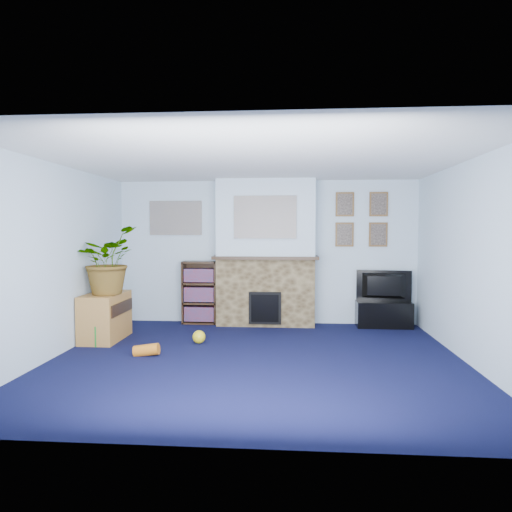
# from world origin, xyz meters

# --- Properties ---
(floor) EXTENTS (5.00, 4.50, 0.01)m
(floor) POSITION_xyz_m (0.00, 0.00, 0.00)
(floor) COLOR black
(floor) RESTS_ON ground
(ceiling) EXTENTS (5.00, 4.50, 0.01)m
(ceiling) POSITION_xyz_m (0.00, 0.00, 2.40)
(ceiling) COLOR white
(ceiling) RESTS_ON wall_back
(wall_back) EXTENTS (5.00, 0.04, 2.40)m
(wall_back) POSITION_xyz_m (0.00, 2.25, 1.20)
(wall_back) COLOR silver
(wall_back) RESTS_ON ground
(wall_front) EXTENTS (5.00, 0.04, 2.40)m
(wall_front) POSITION_xyz_m (0.00, -2.25, 1.20)
(wall_front) COLOR silver
(wall_front) RESTS_ON ground
(wall_left) EXTENTS (0.04, 4.50, 2.40)m
(wall_left) POSITION_xyz_m (-2.50, 0.00, 1.20)
(wall_left) COLOR silver
(wall_left) RESTS_ON ground
(wall_right) EXTENTS (0.04, 4.50, 2.40)m
(wall_right) POSITION_xyz_m (2.50, 0.00, 1.20)
(wall_right) COLOR silver
(wall_right) RESTS_ON ground
(chimney_breast) EXTENTS (1.72, 0.50, 2.40)m
(chimney_breast) POSITION_xyz_m (0.00, 2.05, 1.18)
(chimney_breast) COLOR brown
(chimney_breast) RESTS_ON ground
(collage_main) EXTENTS (1.00, 0.03, 0.68)m
(collage_main) POSITION_xyz_m (0.00, 1.84, 1.78)
(collage_main) COLOR gray
(collage_main) RESTS_ON chimney_breast
(collage_left) EXTENTS (0.90, 0.03, 0.58)m
(collage_left) POSITION_xyz_m (-1.55, 2.23, 1.78)
(collage_left) COLOR gray
(collage_left) RESTS_ON wall_back
(portrait_tl) EXTENTS (0.30, 0.03, 0.40)m
(portrait_tl) POSITION_xyz_m (1.30, 2.23, 2.00)
(portrait_tl) COLOR brown
(portrait_tl) RESTS_ON wall_back
(portrait_tr) EXTENTS (0.30, 0.03, 0.40)m
(portrait_tr) POSITION_xyz_m (1.85, 2.23, 2.00)
(portrait_tr) COLOR brown
(portrait_tr) RESTS_ON wall_back
(portrait_bl) EXTENTS (0.30, 0.03, 0.40)m
(portrait_bl) POSITION_xyz_m (1.30, 2.23, 1.50)
(portrait_bl) COLOR brown
(portrait_bl) RESTS_ON wall_back
(portrait_br) EXTENTS (0.30, 0.03, 0.40)m
(portrait_br) POSITION_xyz_m (1.85, 2.23, 1.50)
(portrait_br) COLOR brown
(portrait_br) RESTS_ON wall_back
(tv_stand) EXTENTS (0.87, 0.37, 0.41)m
(tv_stand) POSITION_xyz_m (1.92, 2.03, 0.23)
(tv_stand) COLOR black
(tv_stand) RESTS_ON ground
(television) EXTENTS (0.88, 0.25, 0.50)m
(television) POSITION_xyz_m (1.92, 2.05, 0.67)
(television) COLOR black
(television) RESTS_ON tv_stand
(bookshelf) EXTENTS (0.58, 0.28, 1.05)m
(bookshelf) POSITION_xyz_m (-1.11, 2.11, 0.50)
(bookshelf) COLOR black
(bookshelf) RESTS_ON ground
(sideboard) EXTENTS (0.48, 0.86, 0.67)m
(sideboard) POSITION_xyz_m (-2.24, 0.86, 0.35)
(sideboard) COLOR #AE7838
(sideboard) RESTS_ON ground
(potted_plant) EXTENTS (0.77, 0.88, 0.96)m
(potted_plant) POSITION_xyz_m (-2.19, 0.81, 1.15)
(potted_plant) COLOR #26661E
(potted_plant) RESTS_ON sideboard
(mantel_clock) EXTENTS (0.09, 0.05, 0.13)m
(mantel_clock) POSITION_xyz_m (-0.01, 2.00, 1.22)
(mantel_clock) COLOR gold
(mantel_clock) RESTS_ON chimney_breast
(mantel_candle) EXTENTS (0.05, 0.05, 0.17)m
(mantel_candle) POSITION_xyz_m (0.26, 2.00, 1.23)
(mantel_candle) COLOR #B2BFC6
(mantel_candle) RESTS_ON chimney_breast
(mantel_teddy) EXTENTS (0.14, 0.14, 0.14)m
(mantel_teddy) POSITION_xyz_m (-0.53, 2.00, 1.22)
(mantel_teddy) COLOR gray
(mantel_teddy) RESTS_ON chimney_breast
(mantel_can) EXTENTS (0.07, 0.07, 0.13)m
(mantel_can) POSITION_xyz_m (0.74, 2.00, 1.21)
(mantel_can) COLOR orange
(mantel_can) RESTS_ON chimney_breast
(green_crate) EXTENTS (0.43, 0.40, 0.28)m
(green_crate) POSITION_xyz_m (-2.30, 0.62, 0.14)
(green_crate) COLOR #198C26
(green_crate) RESTS_ON ground
(toy_ball) EXTENTS (0.18, 0.18, 0.18)m
(toy_ball) POSITION_xyz_m (-0.86, 0.74, 0.09)
(toy_ball) COLOR yellow
(toy_ball) RESTS_ON ground
(toy_block) EXTENTS (0.18, 0.18, 0.20)m
(toy_block) POSITION_xyz_m (-2.30, 0.79, 0.11)
(toy_block) COLOR orange
(toy_block) RESTS_ON ground
(toy_tube) EXTENTS (0.33, 0.15, 0.19)m
(toy_tube) POSITION_xyz_m (-1.39, 0.08, 0.07)
(toy_tube) COLOR orange
(toy_tube) RESTS_ON ground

